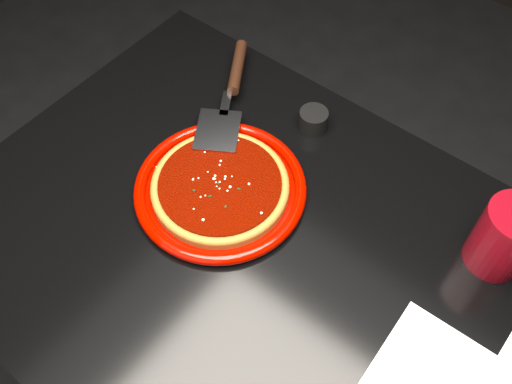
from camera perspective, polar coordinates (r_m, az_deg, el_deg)
table at (r=1.32m, az=1.91°, el=-14.99°), size 1.20×0.80×0.75m
plate at (r=1.05m, az=-3.59°, el=0.35°), size 0.33×0.33×0.02m
pizza_crust at (r=1.05m, az=-3.60°, el=0.47°), size 0.26×0.26×0.01m
pizza_crust_rim at (r=1.04m, az=-3.62°, el=0.67°), size 0.26×0.26×0.02m
pizza_sauce at (r=1.04m, az=-3.63°, el=0.82°), size 0.23×0.23×0.01m
parmesan_dusting at (r=1.03m, az=-3.65°, el=1.02°), size 0.22×0.22×0.01m
basil_flecks at (r=1.03m, az=-3.65°, el=0.99°), size 0.20×0.20×0.00m
pizza_server at (r=1.16m, az=-2.68°, el=9.67°), size 0.27×0.35×0.03m
cup at (r=1.01m, az=23.62°, el=-4.19°), size 0.12×0.12×0.14m
napkin_a at (r=0.94m, az=17.53°, el=-17.53°), size 0.19×0.19×0.00m
ramekin at (r=1.14m, az=5.74°, el=7.15°), size 0.06×0.06×0.04m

